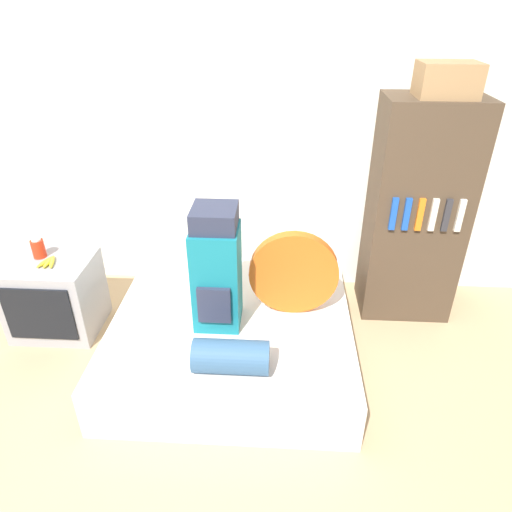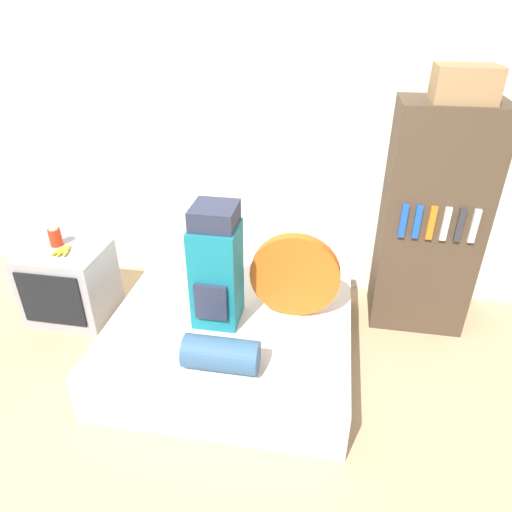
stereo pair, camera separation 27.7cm
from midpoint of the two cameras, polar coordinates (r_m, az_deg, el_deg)
ground_plane at (r=2.75m, az=-7.48°, el=-22.37°), size 16.00×16.00×0.00m
wall_back at (r=3.52m, az=-0.36°, el=15.72°), size 8.00×0.05×2.60m
bed at (r=3.14m, az=-0.31°, el=-9.61°), size 1.54×1.50×0.33m
backpack at (r=2.78m, az=-2.17°, el=-1.54°), size 0.28×0.32×0.78m
tent_bag at (r=2.91m, az=7.61°, el=-2.53°), size 0.57×0.07×0.57m
sleeping_roll at (r=2.58m, az=-1.28°, el=-12.29°), size 0.42×0.19×0.19m
television at (r=3.64m, az=-20.35°, el=-3.27°), size 0.59×0.49×0.56m
canister at (r=3.56m, az=-21.82°, el=2.19°), size 0.09×0.09×0.15m
banana_bunch at (r=3.47m, az=-20.88°, el=0.61°), size 0.12×0.17×0.03m
bookshelf at (r=3.41m, az=23.18°, el=3.95°), size 0.65×0.45×1.61m
cardboard_box at (r=3.13m, az=27.15°, el=18.62°), size 0.36×0.27×0.20m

